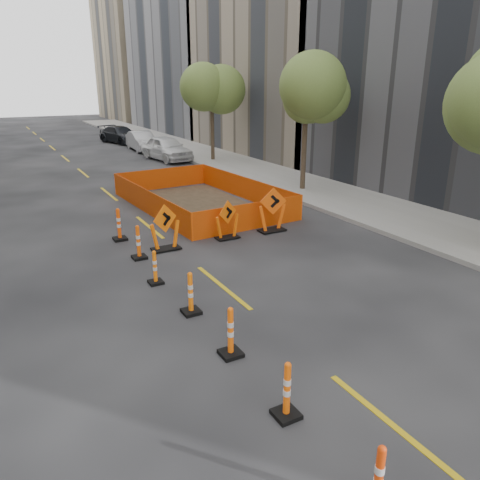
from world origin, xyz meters
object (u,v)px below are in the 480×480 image
channelizer_1 (379,479)px  parked_car_far (121,135)px  channelizer_2 (287,390)px  parked_car_near (166,148)px  parked_car_mid (142,141)px  channelizer_3 (231,332)px  channelizer_5 (155,267)px  chevron_sign_right (272,210)px  channelizer_4 (191,293)px  chevron_sign_left (165,227)px  channelizer_6 (138,242)px  chevron_sign_center (227,220)px  channelizer_7 (119,224)px

channelizer_1 → parked_car_far: 37.86m
channelizer_2 → parked_car_near: 25.96m
parked_car_mid → channelizer_3: bearing=-102.0°
channelizer_1 → parked_car_mid: bearing=77.3°
channelizer_5 → chevron_sign_right: chevron_sign_right is taller
chevron_sign_right → parked_car_far: size_ratio=0.33×
channelizer_2 → parked_car_mid: parked_car_mid is taller
channelizer_4 → channelizer_1: bearing=-90.6°
chevron_sign_left → chevron_sign_right: (4.00, -0.02, 0.05)m
chevron_sign_left → chevron_sign_right: size_ratio=0.94×
channelizer_1 → channelizer_2: size_ratio=1.01×
channelizer_5 → channelizer_4: bearing=-85.3°
parked_car_far → parked_car_mid: bearing=-103.5°
channelizer_5 → channelizer_6: bearing=85.0°
channelizer_2 → parked_car_near: size_ratio=0.22×
channelizer_1 → parked_car_near: parked_car_near is taller
parked_car_far → chevron_sign_left: bearing=-118.3°
chevron_sign_left → parked_car_far: size_ratio=0.31×
chevron_sign_center → parked_car_mid: (3.91, 21.65, 0.03)m
parked_car_mid → channelizer_2: bearing=-101.2°
channelizer_3 → channelizer_5: bearing=92.2°
chevron_sign_center → chevron_sign_right: size_ratio=0.84×
channelizer_2 → parked_car_near: bearing=73.8°
channelizer_2 → parked_car_near: parked_car_near is taller
channelizer_5 → parked_car_far: bearing=76.4°
channelizer_4 → channelizer_7: (-0.04, 6.02, 0.04)m
chevron_sign_center → parked_car_near: bearing=56.5°
channelizer_7 → parked_car_near: 16.57m
channelizer_4 → parked_car_near: parked_car_near is taller
parked_car_far → channelizer_6: bearing=-120.2°
channelizer_5 → channelizer_6: channelizer_6 is taller
parked_car_near → channelizer_7: bearing=-123.5°
chevron_sign_center → parked_car_near: parked_car_near is taller
parked_car_near → channelizer_6: bearing=-120.6°
channelizer_1 → parked_car_far: bearing=79.4°
channelizer_1 → parked_car_far: (6.98, 37.21, 0.18)m
chevron_sign_left → channelizer_4: bearing=-122.3°
channelizer_3 → channelizer_4: bearing=89.6°
channelizer_3 → chevron_sign_center: size_ratio=0.78×
channelizer_2 → parked_car_mid: 30.88m
channelizer_2 → chevron_sign_right: bearing=58.8°
channelizer_4 → parked_car_mid: size_ratio=0.24×
parked_car_near → parked_car_mid: parked_car_near is taller
channelizer_2 → chevron_sign_center: (3.28, 8.38, 0.17)m
parked_car_far → chevron_sign_right: bearing=-110.0°
channelizer_3 → parked_car_mid: parked_car_mid is taller
channelizer_5 → chevron_sign_left: size_ratio=0.62×
channelizer_3 → parked_car_mid: (7.15, 28.03, 0.18)m
channelizer_3 → parked_car_near: (7.22, 22.91, 0.27)m
channelizer_7 → chevron_sign_right: 5.32m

